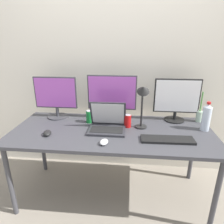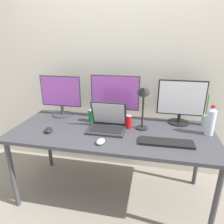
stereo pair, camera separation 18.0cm
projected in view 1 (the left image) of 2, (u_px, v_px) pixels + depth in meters
ground_plane at (112, 193)px, 2.12m from camera, size 16.00×16.00×0.00m
wall_back at (117, 62)px, 2.22m from camera, size 7.00×0.08×2.60m
work_desk at (112, 135)px, 1.88m from camera, size 1.87×0.80×0.74m
monitor_left at (56, 96)px, 2.09m from camera, size 0.45×0.21×0.44m
monitor_center at (112, 95)px, 2.05m from camera, size 0.50×0.17×0.46m
monitor_right at (177, 99)px, 2.01m from camera, size 0.45×0.20×0.44m
laptop_silver at (107, 123)px, 1.86m from camera, size 0.34×0.26×0.26m
keyboard_main at (167, 140)px, 1.66m from camera, size 0.44×0.14×0.02m
mouse_by_keyboard at (47, 133)px, 1.76m from camera, size 0.09×0.12×0.04m
mouse_by_laptop at (104, 142)px, 1.61m from camera, size 0.08×0.11×0.03m
water_bottle at (206, 117)px, 1.82m from camera, size 0.08×0.08×0.27m
soda_can_near_keyboard at (89, 117)px, 2.01m from camera, size 0.07×0.07×0.13m
soda_can_by_laptop at (128, 121)px, 1.91m from camera, size 0.07×0.07×0.13m
bamboo_vase at (199, 115)px, 2.04m from camera, size 0.06×0.06×0.31m
desk_lamp at (143, 98)px, 1.78m from camera, size 0.11×0.18×0.45m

